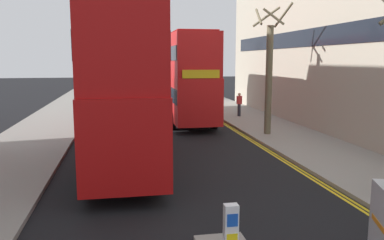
% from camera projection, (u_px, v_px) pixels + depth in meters
% --- Properties ---
extents(sidewalk_right, '(4.00, 80.00, 0.14)m').
position_uv_depth(sidewalk_right, '(286.00, 135.00, 20.79)').
color(sidewalk_right, gray).
rests_on(sidewalk_right, ground).
extents(sidewalk_left, '(4.00, 80.00, 0.14)m').
position_uv_depth(sidewalk_left, '(28.00, 144.00, 18.51)').
color(sidewalk_left, gray).
rests_on(sidewalk_left, ground).
extents(kerb_line_outer, '(0.10, 56.00, 0.01)m').
position_uv_depth(kerb_line_outer, '(262.00, 146.00, 18.48)').
color(kerb_line_outer, yellow).
rests_on(kerb_line_outer, ground).
extents(kerb_line_inner, '(0.10, 56.00, 0.01)m').
position_uv_depth(kerb_line_inner, '(258.00, 146.00, 18.46)').
color(kerb_line_inner, yellow).
rests_on(kerb_line_inner, ground).
extents(keep_left_bollard, '(0.36, 0.28, 1.11)m').
position_uv_depth(keep_left_bollard, '(231.00, 233.00, 7.77)').
color(keep_left_bollard, silver).
rests_on(keep_left_bollard, traffic_island).
extents(double_decker_bus_away, '(2.84, 10.82, 5.64)m').
position_uv_depth(double_decker_bus_away, '(123.00, 86.00, 15.16)').
color(double_decker_bus_away, '#B20F0F').
rests_on(double_decker_bus_away, ground).
extents(double_decker_bus_oncoming, '(2.87, 10.83, 5.64)m').
position_uv_depth(double_decker_bus_oncoming, '(184.00, 75.00, 25.72)').
color(double_decker_bus_oncoming, red).
rests_on(double_decker_bus_oncoming, ground).
extents(pedestrian_far, '(0.34, 0.22, 1.62)m').
position_uv_depth(pedestrian_far, '(239.00, 104.00, 27.17)').
color(pedestrian_far, '#2D2D38').
rests_on(pedestrian_far, sidewalk_right).
extents(street_tree_near, '(1.70, 1.58, 6.73)m').
position_uv_depth(street_tree_near, '(269.00, 73.00, 20.33)').
color(street_tree_near, '#6B6047').
rests_on(street_tree_near, sidewalk_right).
extents(street_tree_mid, '(1.93, 2.09, 6.74)m').
position_uv_depth(street_tree_mid, '(198.00, 69.00, 38.14)').
color(street_tree_mid, '#6B6047').
rests_on(street_tree_mid, sidewalk_right).
extents(townhouse_terrace_right, '(10.08, 28.00, 13.89)m').
position_uv_depth(townhouse_terrace_right, '(384.00, 10.00, 23.31)').
color(townhouse_terrace_right, '#B2A893').
rests_on(townhouse_terrace_right, ground).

